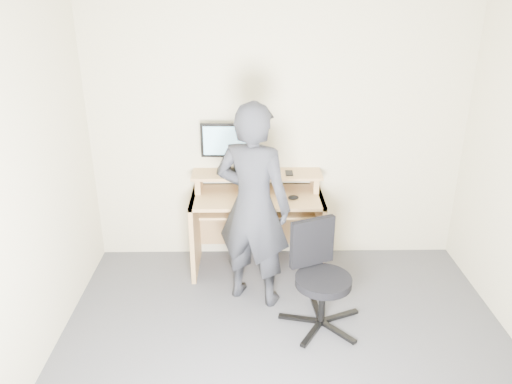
{
  "coord_description": "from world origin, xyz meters",
  "views": [
    {
      "loc": [
        -0.27,
        -2.72,
        2.53
      ],
      "look_at": [
        -0.22,
        1.05,
        0.95
      ],
      "focal_mm": 35.0,
      "sensor_mm": 36.0,
      "label": 1
    }
  ],
  "objects_px": {
    "desk": "(257,212)",
    "person": "(253,206)",
    "office_chair": "(319,272)",
    "monitor": "(228,143)"
  },
  "relations": [
    {
      "from": "desk",
      "to": "monitor",
      "type": "distance_m",
      "value": 0.7
    },
    {
      "from": "person",
      "to": "office_chair",
      "type": "bearing_deg",
      "value": 169.4
    },
    {
      "from": "monitor",
      "to": "office_chair",
      "type": "distance_m",
      "value": 1.45
    },
    {
      "from": "desk",
      "to": "monitor",
      "type": "height_order",
      "value": "monitor"
    },
    {
      "from": "person",
      "to": "monitor",
      "type": "bearing_deg",
      "value": -48.34
    },
    {
      "from": "monitor",
      "to": "person",
      "type": "xyz_separation_m",
      "value": [
        0.22,
        -0.68,
        -0.32
      ]
    },
    {
      "from": "office_chair",
      "to": "desk",
      "type": "bearing_deg",
      "value": 94.18
    },
    {
      "from": "desk",
      "to": "person",
      "type": "relative_size",
      "value": 0.69
    },
    {
      "from": "monitor",
      "to": "person",
      "type": "distance_m",
      "value": 0.78
    },
    {
      "from": "desk",
      "to": "person",
      "type": "xyz_separation_m",
      "value": [
        -0.04,
        -0.58,
        0.32
      ]
    }
  ]
}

